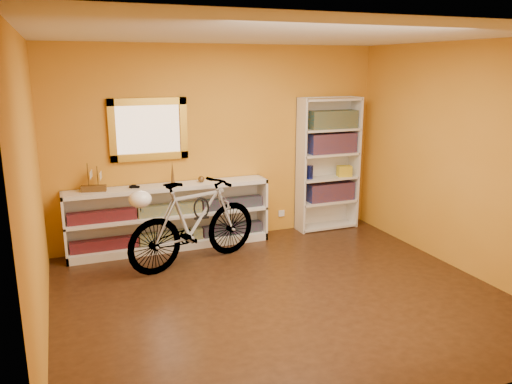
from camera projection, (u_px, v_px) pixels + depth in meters
name	position (u px, v px, depth m)	size (l,w,h in m)	color
floor	(281.00, 296.00, 5.28)	(4.50, 4.00, 0.01)	black
ceiling	(284.00, 34.00, 4.65)	(4.50, 4.00, 0.01)	silver
back_wall	(220.00, 145.00, 6.77)	(4.50, 0.01, 2.60)	orange
left_wall	(32.00, 194.00, 4.16)	(0.01, 4.00, 2.60)	orange
right_wall	(463.00, 159.00, 5.76)	(0.01, 4.00, 2.60)	orange
gilt_mirror	(149.00, 129.00, 6.34)	(0.98, 0.06, 0.78)	olive
wall_socket	(281.00, 213.00, 7.33)	(0.09, 0.01, 0.09)	silver
console_unit	(170.00, 217.00, 6.55)	(2.60, 0.35, 0.85)	silver
cd_row_lower	(171.00, 236.00, 6.59)	(2.50, 0.13, 0.14)	black
cd_row_upper	(170.00, 209.00, 6.50)	(2.50, 0.13, 0.14)	navy
model_ship	(93.00, 177.00, 6.08)	(0.29, 0.11, 0.35)	#462E13
toy_car	(135.00, 188.00, 6.29)	(0.00, 0.00, 0.00)	black
bronze_ornament	(173.00, 173.00, 6.42)	(0.05, 0.05, 0.31)	brown
decorative_orb	(201.00, 179.00, 6.59)	(0.08, 0.08, 0.08)	brown
bookcase	(328.00, 164.00, 7.26)	(0.90, 0.30, 1.90)	silver
book_row_a	(330.00, 191.00, 7.38)	(0.70, 0.22, 0.26)	maroon
book_row_b	(332.00, 143.00, 7.21)	(0.70, 0.22, 0.28)	maroon
book_row_c	(333.00, 119.00, 7.12)	(0.70, 0.22, 0.25)	#194E5A
travel_mug	(310.00, 172.00, 7.16)	(0.09, 0.09, 0.19)	navy
red_tin	(316.00, 122.00, 7.07)	(0.15, 0.15, 0.19)	maroon
yellow_bag	(344.00, 171.00, 7.34)	(0.20, 0.13, 0.15)	gold
bicycle	(194.00, 222.00, 6.01)	(1.77, 0.46, 1.04)	silver
helmet	(140.00, 199.00, 5.50)	(0.25, 0.24, 0.19)	white
u_lock	(201.00, 208.00, 6.04)	(0.20, 0.20, 0.02)	black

